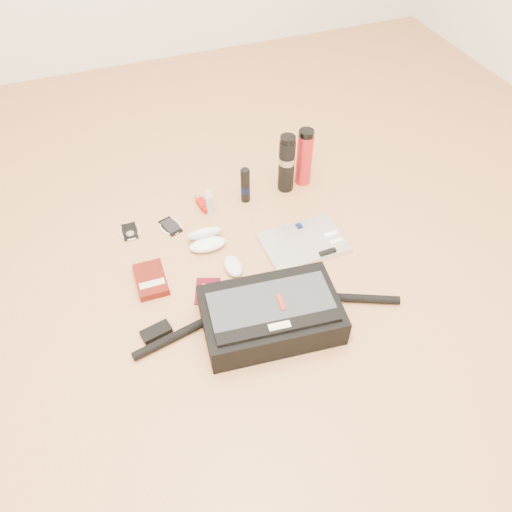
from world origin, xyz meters
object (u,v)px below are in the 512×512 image
object	(u,v)px
thermos_red	(304,157)
book	(151,280)
messenger_bag	(270,315)
thermos_black	(287,163)
laptop	(304,243)

from	to	relation	value
thermos_red	book	bearing A→B (deg)	-155.78
messenger_bag	thermos_black	size ratio (longest dim) A/B	3.53
messenger_bag	thermos_black	bearing A→B (deg)	69.31
laptop	thermos_black	bearing A→B (deg)	77.53
messenger_bag	laptop	world-z (taller)	messenger_bag
messenger_bag	book	xyz separation A→B (m)	(-0.36, 0.36, -0.05)
book	thermos_black	world-z (taller)	thermos_black
laptop	book	xyz separation A→B (m)	(-0.65, 0.02, 0.00)
laptop	thermos_red	world-z (taller)	thermos_red
laptop	thermos_red	distance (m)	0.45
messenger_bag	thermos_red	xyz separation A→B (m)	(0.46, 0.73, 0.08)
book	thermos_red	bearing A→B (deg)	25.68
thermos_red	laptop	bearing A→B (deg)	-113.44
laptop	book	world-z (taller)	same
laptop	book	distance (m)	0.65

